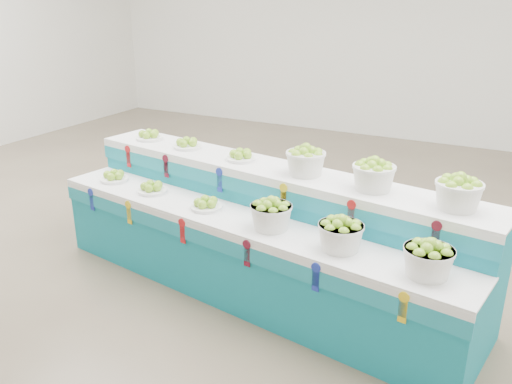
% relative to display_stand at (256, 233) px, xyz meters
% --- Properties ---
extents(ground, '(10.00, 10.00, 0.00)m').
position_rel_display_stand_xyz_m(ground, '(-0.84, 0.56, -0.51)').
color(ground, brown).
rests_on(ground, ground).
extents(back_wall, '(10.00, 0.00, 10.00)m').
position_rel_display_stand_xyz_m(back_wall, '(-0.84, 5.56, 1.49)').
color(back_wall, silver).
rests_on(back_wall, ground).
extents(display_stand, '(3.89, 1.57, 1.02)m').
position_rel_display_stand_xyz_m(display_stand, '(0.00, 0.00, 0.00)').
color(display_stand, teal).
rests_on(display_stand, ground).
extents(plate_lower_left, '(0.30, 0.30, 0.10)m').
position_rel_display_stand_xyz_m(plate_lower_left, '(-1.51, 0.01, 0.26)').
color(plate_lower_left, white).
rests_on(plate_lower_left, display_stand).
extents(plate_lower_mid, '(0.30, 0.30, 0.10)m').
position_rel_display_stand_xyz_m(plate_lower_mid, '(-1.00, -0.07, 0.26)').
color(plate_lower_mid, white).
rests_on(plate_lower_mid, display_stand).
extents(plate_lower_right, '(0.30, 0.30, 0.10)m').
position_rel_display_stand_xyz_m(plate_lower_right, '(-0.37, -0.18, 0.26)').
color(plate_lower_right, white).
rests_on(plate_lower_right, display_stand).
extents(basket_lower_left, '(0.36, 0.36, 0.23)m').
position_rel_display_stand_xyz_m(basket_lower_left, '(0.27, -0.28, 0.33)').
color(basket_lower_left, silver).
rests_on(basket_lower_left, display_stand).
extents(basket_lower_mid, '(0.36, 0.36, 0.23)m').
position_rel_display_stand_xyz_m(basket_lower_mid, '(0.85, -0.37, 0.33)').
color(basket_lower_mid, silver).
rests_on(basket_lower_mid, display_stand).
extents(basket_lower_right, '(0.36, 0.36, 0.23)m').
position_rel_display_stand_xyz_m(basket_lower_right, '(1.45, -0.47, 0.33)').
color(basket_lower_right, silver).
rests_on(basket_lower_right, display_stand).
extents(plate_upper_left, '(0.30, 0.30, 0.10)m').
position_rel_display_stand_xyz_m(plate_upper_left, '(-1.43, 0.47, 0.56)').
color(plate_upper_left, white).
rests_on(plate_upper_left, display_stand).
extents(plate_upper_mid, '(0.30, 0.30, 0.10)m').
position_rel_display_stand_xyz_m(plate_upper_mid, '(-0.93, 0.39, 0.56)').
color(plate_upper_mid, white).
rests_on(plate_upper_mid, display_stand).
extents(plate_upper_right, '(0.30, 0.30, 0.10)m').
position_rel_display_stand_xyz_m(plate_upper_right, '(-0.29, 0.28, 0.56)').
color(plate_upper_right, white).
rests_on(plate_upper_right, display_stand).
extents(basket_upper_left, '(0.36, 0.36, 0.23)m').
position_rel_display_stand_xyz_m(basket_upper_left, '(0.35, 0.18, 0.63)').
color(basket_upper_left, silver).
rests_on(basket_upper_left, display_stand).
extents(basket_upper_mid, '(0.36, 0.36, 0.23)m').
position_rel_display_stand_xyz_m(basket_upper_mid, '(0.92, 0.09, 0.63)').
color(basket_upper_mid, silver).
rests_on(basket_upper_mid, display_stand).
extents(basket_upper_right, '(0.36, 0.36, 0.23)m').
position_rel_display_stand_xyz_m(basket_upper_right, '(1.53, -0.01, 0.63)').
color(basket_upper_right, silver).
rests_on(basket_upper_right, display_stand).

